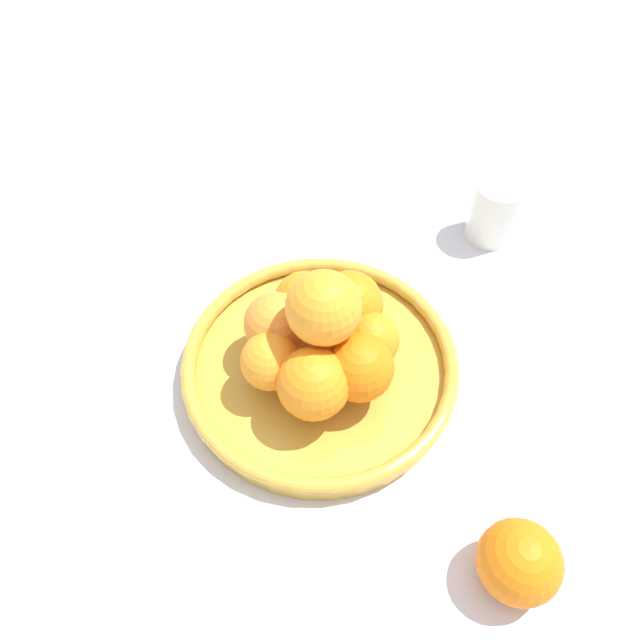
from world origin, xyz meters
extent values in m
plane|color=silver|center=(0.00, 0.00, 0.00)|extent=(4.00, 4.00, 0.00)
cylinder|color=gold|center=(0.00, 0.00, 0.01)|extent=(0.32, 0.32, 0.02)
torus|color=gold|center=(0.00, 0.00, 0.03)|extent=(0.33, 0.33, 0.02)
sphere|color=orange|center=(0.03, 0.05, 0.08)|extent=(0.08, 0.08, 0.08)
sphere|color=orange|center=(-0.02, 0.05, 0.07)|extent=(0.08, 0.08, 0.08)
sphere|color=orange|center=(-0.05, 0.03, 0.07)|extent=(0.06, 0.06, 0.06)
sphere|color=orange|center=(-0.05, -0.03, 0.08)|extent=(0.08, 0.08, 0.08)
sphere|color=orange|center=(-0.01, -0.06, 0.07)|extent=(0.07, 0.07, 0.07)
sphere|color=orange|center=(0.04, -0.04, 0.07)|extent=(0.07, 0.07, 0.07)
sphere|color=orange|center=(0.06, 0.00, 0.07)|extent=(0.07, 0.07, 0.07)
sphere|color=orange|center=(0.00, 0.01, 0.14)|extent=(0.08, 0.08, 0.08)
sphere|color=orange|center=(-0.06, 0.29, 0.04)|extent=(0.08, 0.08, 0.08)
cylinder|color=silver|center=(-0.33, -0.10, 0.05)|extent=(0.07, 0.07, 0.09)
camera|label=1|loc=(0.19, 0.37, 0.64)|focal=35.00mm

